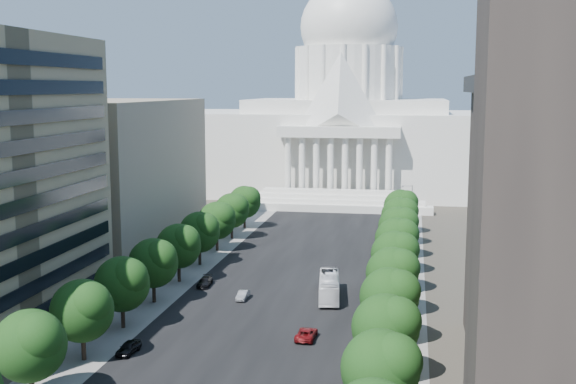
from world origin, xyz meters
The scene contains 33 objects.
road_asphalt centered at (0.00, 90.00, 0.00)m, with size 30.00×260.00×0.01m, color black.
sidewalk_left centered at (-19.00, 90.00, 0.00)m, with size 8.00×260.00×0.02m, color gray.
sidewalk_right centered at (19.00, 90.00, 0.00)m, with size 8.00×260.00×0.02m, color gray.
capitol centered at (0.00, 184.89, 20.01)m, with size 120.00×56.00×73.00m.
office_block_left_far centered at (-48.00, 100.00, 15.00)m, with size 38.00×52.00×30.00m, color gray.
tree_l_b centered at (-17.66, 23.81, 6.45)m, with size 7.79×7.60×9.97m.
tree_l_c centered at (-17.66, 35.81, 6.45)m, with size 7.79×7.60×9.97m.
tree_l_d centered at (-17.66, 47.81, 6.45)m, with size 7.79×7.60×9.97m.
tree_l_e centered at (-17.66, 59.81, 6.45)m, with size 7.79×7.60×9.97m.
tree_l_f centered at (-17.66, 71.81, 6.45)m, with size 7.79×7.60×9.97m.
tree_l_g centered at (-17.66, 83.81, 6.45)m, with size 7.79×7.60×9.97m.
tree_l_h centered at (-17.66, 95.81, 6.45)m, with size 7.79×7.60×9.97m.
tree_l_i centered at (-17.66, 107.81, 6.45)m, with size 7.79×7.60×9.97m.
tree_l_j centered at (-17.66, 119.81, 6.45)m, with size 7.79×7.60×9.97m.
tree_r_b centered at (18.34, 23.81, 6.45)m, with size 7.79×7.60×9.97m.
tree_r_c centered at (18.34, 35.81, 6.45)m, with size 7.79×7.60×9.97m.
tree_r_d centered at (18.34, 47.81, 6.45)m, with size 7.79×7.60×9.97m.
tree_r_e centered at (18.34, 59.81, 6.45)m, with size 7.79×7.60×9.97m.
tree_r_f centered at (18.34, 71.81, 6.45)m, with size 7.79×7.60×9.97m.
tree_r_g centered at (18.34, 83.81, 6.45)m, with size 7.79×7.60×9.97m.
tree_r_h centered at (18.34, 95.81, 6.45)m, with size 7.79×7.60×9.97m.
tree_r_i centered at (18.34, 107.81, 6.45)m, with size 7.79×7.60×9.97m.
tree_r_j centered at (18.34, 119.81, 6.45)m, with size 7.79×7.60×9.97m.
streetlight_b centered at (19.90, 35.00, 5.82)m, with size 2.61×0.44×9.00m.
streetlight_c centered at (19.90, 60.00, 5.82)m, with size 2.61×0.44×9.00m.
streetlight_d centered at (19.90, 85.00, 5.82)m, with size 2.61×0.44×9.00m.
streetlight_e centered at (19.90, 110.00, 5.82)m, with size 2.61×0.44×9.00m.
streetlight_f centered at (19.90, 135.00, 5.82)m, with size 2.61×0.44×9.00m.
car_dark_a centered at (-13.50, 38.92, 0.76)m, with size 1.78×4.43×1.51m, color black.
car_silver centered at (-4.97, 63.80, 0.67)m, with size 1.42×4.06×1.34m, color #98999F.
car_red centered at (7.39, 47.77, 0.72)m, with size 2.39×5.18×1.44m, color maroon.
car_dark_b centered at (-12.91, 70.03, 0.71)m, with size 1.99×4.90×1.42m, color black.
city_bus centered at (8.13, 66.89, 1.81)m, with size 3.04×12.97×3.61m, color white.
Camera 1 is at (20.61, -41.72, 32.56)m, focal length 45.00 mm.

